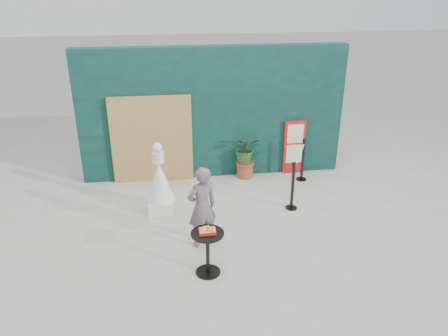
{
  "coord_description": "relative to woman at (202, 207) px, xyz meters",
  "views": [
    {
      "loc": [
        -0.99,
        -6.35,
        4.39
      ],
      "look_at": [
        0.0,
        1.2,
        1.0
      ],
      "focal_mm": 35.0,
      "sensor_mm": 36.0,
      "label": 1
    }
  ],
  "objects": [
    {
      "name": "ground",
      "position": [
        0.51,
        -0.19,
        -0.74
      ],
      "size": [
        60.0,
        60.0,
        0.0
      ],
      "primitive_type": "plane",
      "color": "#ADAAA5",
      "rests_on": "ground"
    },
    {
      "name": "back_wall",
      "position": [
        0.51,
        2.96,
        0.76
      ],
      "size": [
        6.0,
        0.3,
        3.0
      ],
      "primitive_type": "cube",
      "color": "#092A27",
      "rests_on": "ground"
    },
    {
      "name": "bamboo_fence",
      "position": [
        -0.89,
        2.75,
        0.26
      ],
      "size": [
        1.8,
        0.08,
        2.0
      ],
      "primitive_type": "cube",
      "color": "tan",
      "rests_on": "ground"
    },
    {
      "name": "woman",
      "position": [
        0.0,
        0.0,
        0.0
      ],
      "size": [
        0.64,
        0.53,
        1.49
      ],
      "primitive_type": "imported",
      "rotation": [
        0.0,
        0.0,
        3.53
      ],
      "color": "slate",
      "rests_on": "ground"
    },
    {
      "name": "menu_board",
      "position": [
        2.41,
        2.76,
        -0.09
      ],
      "size": [
        0.5,
        0.07,
        1.3
      ],
      "color": "red",
      "rests_on": "ground"
    },
    {
      "name": "statue",
      "position": [
        -0.73,
        1.28,
        -0.14
      ],
      "size": [
        0.57,
        0.57,
        1.47
      ],
      "color": "white",
      "rests_on": "ground"
    },
    {
      "name": "cafe_table",
      "position": [
        0.01,
        -0.83,
        -0.24
      ],
      "size": [
        0.52,
        0.52,
        0.75
      ],
      "color": "black",
      "rests_on": "ground"
    },
    {
      "name": "food_basket",
      "position": [
        0.01,
        -0.83,
        0.04
      ],
      "size": [
        0.26,
        0.19,
        0.11
      ],
      "color": "#B32E13",
      "rests_on": "cafe_table"
    },
    {
      "name": "planter",
      "position": [
        1.22,
        2.67,
        -0.11
      ],
      "size": [
        0.64,
        0.55,
        1.08
      ],
      "color": "brown",
      "rests_on": "ground"
    },
    {
      "name": "stanchion_barrier",
      "position": [
        2.2,
        1.7,
        -0.25
      ],
      "size": [
        0.84,
        1.54,
        1.03
      ],
      "color": "black",
      "rests_on": "ground"
    }
  ]
}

